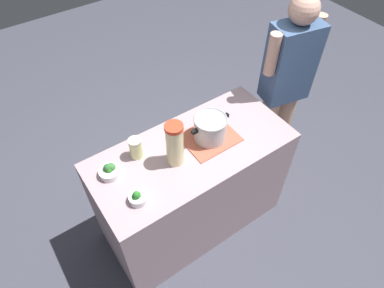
{
  "coord_description": "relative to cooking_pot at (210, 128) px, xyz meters",
  "views": [
    {
      "loc": [
        -0.81,
        -1.16,
        2.55
      ],
      "look_at": [
        0.0,
        0.0,
        0.94
      ],
      "focal_mm": 31.95,
      "sensor_mm": 36.0,
      "label": 1
    }
  ],
  "objects": [
    {
      "name": "ground_plane",
      "position": [
        -0.15,
        -0.01,
        -0.99
      ],
      "size": [
        8.0,
        8.0,
        0.0
      ],
      "primitive_type": "plane",
      "color": "#42434F"
    },
    {
      "name": "counter_slab",
      "position": [
        -0.15,
        -0.01,
        -0.54
      ],
      "size": [
        1.34,
        0.62,
        0.89
      ],
      "primitive_type": "cube",
      "color": "#A78A91",
      "rests_on": "ground_plane"
    },
    {
      "name": "dish_cloth",
      "position": [
        0.0,
        0.0,
        -0.09
      ],
      "size": [
        0.35,
        0.29,
        0.01
      ],
      "primitive_type": "cube",
      "color": "#B95943",
      "rests_on": "counter_slab"
    },
    {
      "name": "cooking_pot",
      "position": [
        0.0,
        0.0,
        0.0
      ],
      "size": [
        0.28,
        0.22,
        0.17
      ],
      "color": "#B7B7BC",
      "rests_on": "dish_cloth"
    },
    {
      "name": "lemonade_pitcher",
      "position": [
        -0.29,
        -0.03,
        0.06
      ],
      "size": [
        0.11,
        0.11,
        0.31
      ],
      "color": "beige",
      "rests_on": "counter_slab"
    },
    {
      "name": "mason_jar",
      "position": [
        -0.46,
        0.14,
        -0.02
      ],
      "size": [
        0.08,
        0.08,
        0.14
      ],
      "color": "beige",
      "rests_on": "counter_slab"
    },
    {
      "name": "broccoli_bowl_front",
      "position": [
        -0.62,
        -0.15,
        -0.06
      ],
      "size": [
        0.11,
        0.11,
        0.08
      ],
      "color": "silver",
      "rests_on": "counter_slab"
    },
    {
      "name": "broccoli_bowl_center",
      "position": [
        -0.67,
        0.1,
        -0.06
      ],
      "size": [
        0.13,
        0.13,
        0.08
      ],
      "color": "silver",
      "rests_on": "counter_slab"
    },
    {
      "name": "person_cook",
      "position": [
        0.79,
        0.1,
        -0.1
      ],
      "size": [
        0.5,
        0.27,
        1.6
      ],
      "color": "tan",
      "rests_on": "ground_plane"
    }
  ]
}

